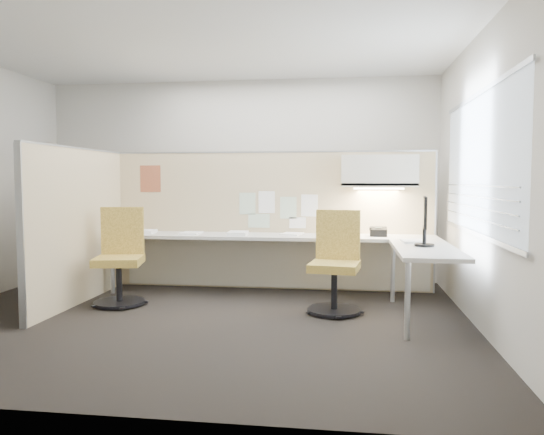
# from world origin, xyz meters

# --- Properties ---
(floor) EXTENTS (5.50, 4.50, 0.01)m
(floor) POSITION_xyz_m (0.00, 0.00, -0.01)
(floor) COLOR black
(floor) RESTS_ON ground
(ceiling) EXTENTS (5.50, 4.50, 0.01)m
(ceiling) POSITION_xyz_m (0.00, 0.00, 2.80)
(ceiling) COLOR white
(ceiling) RESTS_ON wall_back
(wall_back) EXTENTS (5.50, 0.02, 2.80)m
(wall_back) POSITION_xyz_m (0.00, 2.25, 1.40)
(wall_back) COLOR beige
(wall_back) RESTS_ON ground
(wall_front) EXTENTS (5.50, 0.02, 2.80)m
(wall_front) POSITION_xyz_m (0.00, -2.25, 1.40)
(wall_front) COLOR beige
(wall_front) RESTS_ON ground
(wall_right) EXTENTS (0.02, 4.50, 2.80)m
(wall_right) POSITION_xyz_m (2.75, 0.00, 1.40)
(wall_right) COLOR beige
(wall_right) RESTS_ON ground
(window_pane) EXTENTS (0.01, 2.80, 1.30)m
(window_pane) POSITION_xyz_m (2.73, 0.00, 1.55)
(window_pane) COLOR #A0AFB9
(window_pane) RESTS_ON wall_right
(partition_back) EXTENTS (4.10, 0.06, 1.75)m
(partition_back) POSITION_xyz_m (0.55, 1.60, 0.88)
(partition_back) COLOR beige
(partition_back) RESTS_ON floor
(partition_left) EXTENTS (0.06, 2.20, 1.75)m
(partition_left) POSITION_xyz_m (-1.50, 0.50, 0.88)
(partition_left) COLOR beige
(partition_left) RESTS_ON floor
(desk) EXTENTS (4.00, 2.07, 0.73)m
(desk) POSITION_xyz_m (0.93, 1.13, 0.60)
(desk) COLOR beige
(desk) RESTS_ON floor
(overhead_bin) EXTENTS (0.90, 0.36, 0.38)m
(overhead_bin) POSITION_xyz_m (1.90, 1.39, 1.51)
(overhead_bin) COLOR beige
(overhead_bin) RESTS_ON partition_back
(task_light_strip) EXTENTS (0.60, 0.06, 0.02)m
(task_light_strip) POSITION_xyz_m (1.90, 1.39, 1.30)
(task_light_strip) COLOR #FFEABF
(task_light_strip) RESTS_ON overhead_bin
(pinned_papers) EXTENTS (1.01, 0.00, 0.47)m
(pinned_papers) POSITION_xyz_m (0.63, 1.57, 1.03)
(pinned_papers) COLOR #8CBF8C
(pinned_papers) RESTS_ON partition_back
(poster) EXTENTS (0.28, 0.00, 0.35)m
(poster) POSITION_xyz_m (-1.05, 1.57, 1.42)
(poster) COLOR #E1511C
(poster) RESTS_ON partition_back
(chair_left) EXTENTS (0.60, 0.61, 1.08)m
(chair_left) POSITION_xyz_m (-1.02, 0.50, 0.50)
(chair_left) COLOR black
(chair_left) RESTS_ON floor
(chair_right) EXTENTS (0.56, 0.58, 1.06)m
(chair_right) POSITION_xyz_m (1.40, 0.47, 0.50)
(chair_right) COLOR black
(chair_right) RESTS_ON floor
(monitor) EXTENTS (0.20, 0.48, 0.50)m
(monitor) POSITION_xyz_m (2.30, 0.36, 1.02)
(monitor) COLOR black
(monitor) RESTS_ON desk
(phone) EXTENTS (0.21, 0.20, 0.12)m
(phone) POSITION_xyz_m (1.89, 1.29, 0.78)
(phone) COLOR black
(phone) RESTS_ON desk
(stapler) EXTENTS (0.14, 0.05, 0.05)m
(stapler) POSITION_xyz_m (1.55, 1.29, 0.76)
(stapler) COLOR black
(stapler) RESTS_ON desk
(tape_dispenser) EXTENTS (0.11, 0.07, 0.06)m
(tape_dispenser) POSITION_xyz_m (1.91, 1.38, 0.76)
(tape_dispenser) COLOR black
(tape_dispenser) RESTS_ON desk
(coat_hook) EXTENTS (0.18, 0.44, 1.31)m
(coat_hook) POSITION_xyz_m (-1.58, -0.13, 1.42)
(coat_hook) COLOR silver
(coat_hook) RESTS_ON partition_left
(paper_stack_0) EXTENTS (0.26, 0.32, 0.04)m
(paper_stack_0) POSITION_xyz_m (-1.02, 1.29, 0.75)
(paper_stack_0) COLOR white
(paper_stack_0) RESTS_ON desk
(paper_stack_1) EXTENTS (0.24, 0.30, 0.02)m
(paper_stack_1) POSITION_xyz_m (-0.41, 1.25, 0.74)
(paper_stack_1) COLOR white
(paper_stack_1) RESTS_ON desk
(paper_stack_2) EXTENTS (0.24, 0.31, 0.04)m
(paper_stack_2) POSITION_xyz_m (0.20, 1.17, 0.75)
(paper_stack_2) COLOR white
(paper_stack_2) RESTS_ON desk
(paper_stack_3) EXTENTS (0.29, 0.34, 0.02)m
(paper_stack_3) POSITION_xyz_m (0.85, 1.35, 0.74)
(paper_stack_3) COLOR white
(paper_stack_3) RESTS_ON desk
(paper_stack_4) EXTENTS (0.27, 0.33, 0.02)m
(paper_stack_4) POSITION_xyz_m (1.28, 1.20, 0.74)
(paper_stack_4) COLOR white
(paper_stack_4) RESTS_ON desk
(paper_stack_5) EXTENTS (0.25, 0.32, 0.02)m
(paper_stack_5) POSITION_xyz_m (2.23, 0.70, 0.74)
(paper_stack_5) COLOR white
(paper_stack_5) RESTS_ON desk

